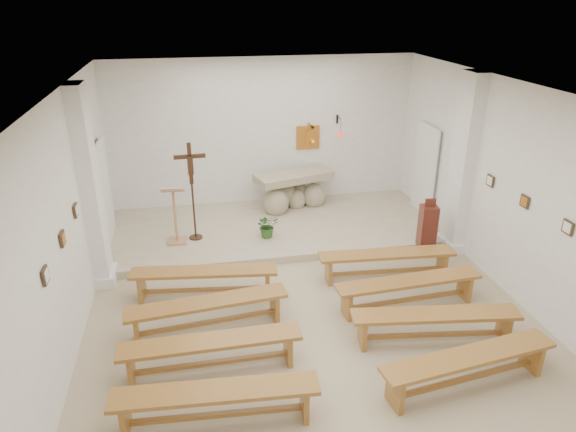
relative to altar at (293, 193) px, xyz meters
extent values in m
cube|color=tan|center=(-0.58, -4.39, -0.50)|extent=(7.00, 10.00, 0.00)
cube|color=white|center=(-4.07, -4.39, 1.25)|extent=(0.02, 10.00, 3.50)
cube|color=white|center=(2.91, -4.39, 1.25)|extent=(0.02, 10.00, 3.50)
cube|color=white|center=(-0.58, 0.60, 1.25)|extent=(7.00, 0.02, 3.50)
cube|color=silver|center=(-0.58, -4.39, 2.99)|extent=(7.00, 10.00, 0.02)
cube|color=#BBAF90|center=(-0.58, -0.89, -0.43)|extent=(6.98, 3.00, 0.15)
cube|color=white|center=(-3.95, -2.39, 1.25)|extent=(0.26, 0.55, 3.50)
cube|color=white|center=(2.79, -2.39, 1.25)|extent=(0.26, 0.55, 3.50)
cube|color=gold|center=(0.47, 0.57, 1.15)|extent=(0.55, 0.04, 0.55)
cube|color=black|center=(1.17, 0.58, 1.55)|extent=(0.04, 0.02, 0.20)
cylinder|color=black|center=(1.17, 0.43, 1.62)|extent=(0.02, 0.30, 0.02)
cylinder|color=black|center=(1.17, 0.28, 1.45)|extent=(0.01, 0.01, 0.34)
sphere|color=red|center=(1.17, 0.28, 1.26)|extent=(0.11, 0.11, 0.11)
cube|color=#3D2B1B|center=(-4.05, -5.19, 1.22)|extent=(0.03, 0.20, 0.20)
cube|color=#3D2B1B|center=(-4.05, -4.19, 1.22)|extent=(0.03, 0.20, 0.20)
cube|color=#3D2B1B|center=(-4.05, -3.19, 1.22)|extent=(0.03, 0.20, 0.20)
cube|color=#3D2B1B|center=(2.89, -5.19, 1.22)|extent=(0.03, 0.20, 0.20)
cube|color=#3D2B1B|center=(2.89, -4.19, 1.22)|extent=(0.03, 0.20, 0.20)
cube|color=#3D2B1B|center=(2.89, -3.19, 1.22)|extent=(0.03, 0.20, 0.20)
cube|color=silver|center=(-4.01, -1.69, -0.23)|extent=(0.10, 0.85, 0.52)
cube|color=silver|center=(2.85, -1.69, -0.23)|extent=(0.10, 0.85, 0.52)
ellipsoid|color=tan|center=(-0.45, -0.28, -0.11)|extent=(0.58, 0.49, 0.65)
ellipsoid|color=tan|center=(0.51, 0.03, -0.12)|extent=(0.54, 0.46, 0.61)
ellipsoid|color=tan|center=(-0.16, 0.13, -0.09)|extent=(0.61, 0.52, 0.58)
ellipsoid|color=tan|center=(0.21, 0.21, -0.14)|extent=(0.50, 0.42, 0.54)
ellipsoid|color=tan|center=(0.08, -0.03, -0.17)|extent=(0.42, 0.36, 0.50)
cube|color=tan|center=(0.02, 0.01, 0.40)|extent=(1.90, 1.16, 0.17)
cube|color=tan|center=(-2.66, -1.34, -0.33)|extent=(0.39, 0.39, 0.04)
cylinder|color=tan|center=(-2.66, -1.34, 0.17)|extent=(0.05, 0.05, 1.05)
cube|color=tan|center=(-2.66, -1.36, 0.75)|extent=(0.46, 0.35, 0.17)
cube|color=white|center=(-2.66, -1.41, 0.81)|extent=(0.40, 0.28, 0.13)
cylinder|color=#3D2313|center=(-2.29, -1.24, -0.34)|extent=(0.26, 0.26, 0.03)
cylinder|color=#3D2313|center=(-2.29, -1.24, 0.25)|extent=(0.04, 0.04, 1.21)
cube|color=#3D2313|center=(-2.29, -1.24, 1.24)|extent=(0.08, 0.06, 0.82)
cube|color=#3D2313|center=(-2.29, -1.24, 1.38)|extent=(0.61, 0.08, 0.08)
cube|color=#3D2313|center=(-2.28, -1.28, 1.21)|extent=(0.11, 0.05, 0.35)
imported|color=#2C5522|center=(-0.83, -1.47, -0.10)|extent=(0.50, 0.45, 0.50)
cube|color=#582119|center=(2.17, -2.49, 0.00)|extent=(0.35, 0.35, 1.01)
cube|color=#582119|center=(2.17, -2.49, 0.58)|extent=(0.21, 0.07, 0.16)
cube|color=#AD7432|center=(-2.20, -3.27, -0.01)|extent=(2.48, 0.70, 0.06)
cube|color=#AD7432|center=(-3.24, -3.13, -0.27)|extent=(0.11, 0.36, 0.47)
cube|color=#AD7432|center=(-1.15, -3.40, -0.27)|extent=(0.11, 0.36, 0.47)
cube|color=#AD7432|center=(-2.20, -3.27, -0.37)|extent=(2.05, 0.33, 0.06)
cube|color=#AD7432|center=(1.04, -3.27, -0.01)|extent=(2.47, 0.57, 0.06)
cube|color=#AD7432|center=(-0.01, -3.19, -0.27)|extent=(0.09, 0.36, 0.47)
cube|color=#AD7432|center=(2.09, -3.34, -0.27)|extent=(0.09, 0.36, 0.47)
cube|color=#AD7432|center=(1.04, -3.27, -0.37)|extent=(2.06, 0.22, 0.06)
cube|color=#AD7432|center=(-2.20, -4.22, -0.01)|extent=(2.47, 0.64, 0.06)
cube|color=#AD7432|center=(-3.25, -4.34, -0.27)|extent=(0.10, 0.36, 0.47)
cube|color=#AD7432|center=(-1.15, -4.11, -0.27)|extent=(0.10, 0.36, 0.47)
cube|color=#AD7432|center=(-2.20, -4.22, -0.37)|extent=(2.05, 0.28, 0.06)
cube|color=#AD7432|center=(1.04, -4.22, -0.01)|extent=(2.46, 0.53, 0.06)
cube|color=#AD7432|center=(-0.02, -4.29, -0.27)|extent=(0.09, 0.36, 0.47)
cube|color=#AD7432|center=(2.09, -4.16, -0.27)|extent=(0.09, 0.36, 0.47)
cube|color=#AD7432|center=(1.04, -4.22, -0.37)|extent=(2.06, 0.19, 0.06)
cube|color=#AD7432|center=(-2.20, -5.18, -0.01)|extent=(2.45, 0.41, 0.06)
cube|color=#AD7432|center=(-3.25, -5.19, -0.27)|extent=(0.07, 0.36, 0.47)
cube|color=#AD7432|center=(-1.14, -5.17, -0.27)|extent=(0.07, 0.36, 0.47)
cube|color=#AD7432|center=(-2.20, -5.18, -0.37)|extent=(2.06, 0.09, 0.06)
cube|color=#AD7432|center=(1.04, -5.18, -0.01)|extent=(2.48, 0.72, 0.06)
cube|color=#AD7432|center=(-0.01, -5.04, -0.27)|extent=(0.11, 0.36, 0.47)
cube|color=#AD7432|center=(2.09, -5.32, -0.27)|extent=(0.11, 0.36, 0.47)
cube|color=#AD7432|center=(1.04, -5.18, -0.37)|extent=(2.05, 0.35, 0.06)
cube|color=#AD7432|center=(-2.20, -6.14, -0.01)|extent=(2.47, 0.56, 0.06)
cube|color=#AD7432|center=(-3.25, -6.06, -0.27)|extent=(0.09, 0.36, 0.47)
cube|color=#AD7432|center=(-1.14, -6.21, -0.27)|extent=(0.09, 0.36, 0.47)
cube|color=#AD7432|center=(-2.20, -6.14, -0.37)|extent=(2.06, 0.21, 0.06)
cube|color=#AD7432|center=(1.04, -6.14, -0.01)|extent=(2.48, 0.72, 0.06)
cube|color=#AD7432|center=(-0.01, -6.28, -0.27)|extent=(0.11, 0.36, 0.47)
cube|color=#AD7432|center=(2.09, -5.99, -0.27)|extent=(0.11, 0.36, 0.47)
cube|color=#AD7432|center=(1.04, -6.14, -0.37)|extent=(2.05, 0.35, 0.06)
camera|label=1|loc=(-2.27, -10.88, 4.26)|focal=32.00mm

